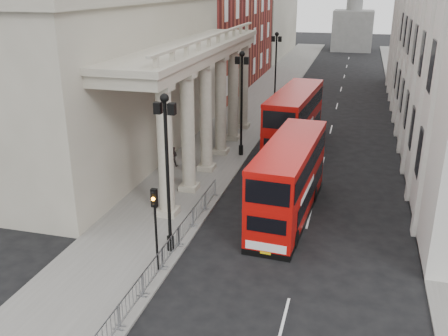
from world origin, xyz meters
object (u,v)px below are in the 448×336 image
at_px(bus_far, 294,119).
at_px(lamp_post_south, 167,164).
at_px(lamp_post_mid, 242,97).
at_px(lamp_post_north, 276,66).
at_px(pedestrian_a, 187,162).
at_px(traffic_light, 155,215).
at_px(bus_near, 289,178).
at_px(pedestrian_c, 220,132).
at_px(pedestrian_b, 173,156).

bearing_deg(bus_far, lamp_post_south, -97.07).
distance_m(lamp_post_south, lamp_post_mid, 16.00).
xyz_separation_m(lamp_post_north, pedestrian_a, (-2.92, -20.99, -3.96)).
height_order(lamp_post_north, pedestrian_a, lamp_post_north).
bearing_deg(lamp_post_north, pedestrian_a, -97.91).
relative_size(traffic_light, bus_near, 0.39).
distance_m(lamp_post_south, bus_near, 8.35).
height_order(traffic_light, pedestrian_c, traffic_light).
height_order(bus_far, pedestrian_b, bus_far).
distance_m(traffic_light, bus_far, 21.48).
xyz_separation_m(pedestrian_a, pedestrian_b, (-1.48, 1.05, -0.07)).
bearing_deg(bus_near, lamp_post_mid, 121.55).
bearing_deg(pedestrian_b, bus_far, -147.64).
height_order(lamp_post_mid, pedestrian_b, lamp_post_mid).
distance_m(lamp_post_mid, traffic_light, 18.11).
relative_size(lamp_post_mid, pedestrian_b, 5.43).
relative_size(lamp_post_south, traffic_light, 1.93).
xyz_separation_m(lamp_post_mid, traffic_light, (0.10, -18.02, -1.80)).
xyz_separation_m(lamp_post_south, lamp_post_north, (0.00, 32.00, 0.00)).
bearing_deg(bus_near, lamp_post_north, 105.23).
xyz_separation_m(lamp_post_mid, pedestrian_b, (-4.40, -3.94, -4.03)).
bearing_deg(lamp_post_south, bus_near, 48.55).
bearing_deg(pedestrian_a, pedestrian_c, 78.85).
bearing_deg(traffic_light, bus_near, 57.07).
relative_size(pedestrian_a, pedestrian_b, 1.09).
relative_size(lamp_post_south, pedestrian_c, 5.44).
bearing_deg(pedestrian_c, traffic_light, -67.08).
xyz_separation_m(lamp_post_mid, bus_far, (3.83, 3.13, -2.31)).
bearing_deg(pedestrian_c, bus_near, -43.83).
distance_m(lamp_post_north, pedestrian_a, 21.56).
bearing_deg(traffic_light, lamp_post_south, 92.84).
distance_m(lamp_post_south, pedestrian_c, 20.03).
bearing_deg(traffic_light, pedestrian_a, 103.04).
xyz_separation_m(lamp_post_mid, pedestrian_c, (-2.71, 3.43, -4.03)).
distance_m(traffic_light, pedestrian_a, 13.55).
height_order(lamp_post_south, lamp_post_mid, same).
bearing_deg(lamp_post_mid, traffic_light, -89.68).
relative_size(traffic_light, pedestrian_c, 2.81).
relative_size(bus_far, pedestrian_b, 7.65).
distance_m(lamp_post_north, pedestrian_b, 20.81).
bearing_deg(lamp_post_north, lamp_post_south, -90.00).
bearing_deg(traffic_light, lamp_post_mid, 90.32).
height_order(lamp_post_north, bus_near, lamp_post_north).
distance_m(lamp_post_south, lamp_post_north, 32.00).
height_order(lamp_post_north, pedestrian_b, lamp_post_north).
relative_size(bus_near, bus_far, 0.93).
xyz_separation_m(lamp_post_south, traffic_light, (0.10, -2.02, -1.80)).
xyz_separation_m(pedestrian_a, pedestrian_c, (0.21, 8.42, -0.07)).
xyz_separation_m(lamp_post_south, bus_far, (3.83, 19.13, -2.31)).
bearing_deg(lamp_post_north, pedestrian_b, -102.43).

